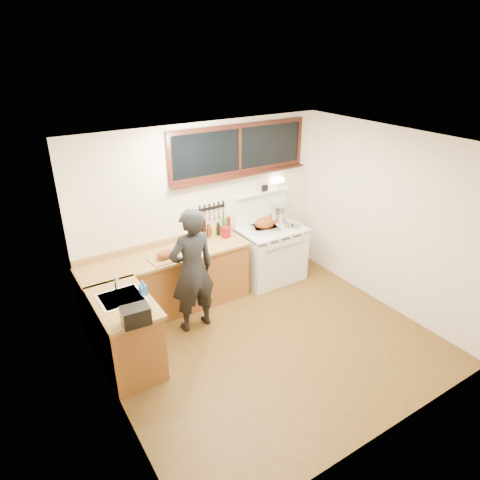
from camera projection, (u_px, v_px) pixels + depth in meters
ground_plane at (271, 344)px, 5.62m from camera, size 4.00×3.50×0.02m
room_shell at (276, 228)px, 4.92m from camera, size 4.10×3.60×2.65m
counter_back at (168, 282)px, 6.15m from camera, size 2.44×0.64×1.00m
counter_left at (126, 333)px, 5.08m from camera, size 0.64×1.09×0.90m
sink_unit at (122, 302)px, 4.98m from camera, size 0.50×0.45×0.37m
vintage_stove at (271, 252)px, 6.98m from camera, size 1.02×0.74×1.60m
back_window at (240, 155)px, 6.35m from camera, size 2.32×0.13×0.77m
left_doorway at (130, 355)px, 3.77m from camera, size 0.02×1.04×2.17m
knife_strip at (212, 209)px, 6.43m from camera, size 0.46×0.03×0.28m
man at (192, 271)px, 5.60m from camera, size 0.65×0.43×1.74m
soap_bottle at (143, 288)px, 4.99m from camera, size 0.08×0.09×0.18m
toaster at (136, 316)px, 4.47m from camera, size 0.30×0.22×0.20m
cutting_board at (164, 256)px, 5.79m from camera, size 0.42×0.33×0.14m
roast_turkey at (265, 226)px, 6.63m from camera, size 0.46×0.38×0.24m
stockpot at (280, 213)px, 7.00m from camera, size 0.35×0.35×0.29m
saucepan at (270, 217)px, 7.06m from camera, size 0.21×0.31×0.13m
pot_lid at (292, 226)px, 6.85m from camera, size 0.27×0.27×0.04m
coffee_tin at (226, 232)px, 6.44m from camera, size 0.12×0.10×0.17m
pitcher at (186, 237)px, 6.29m from camera, size 0.10×0.10×0.16m
bottle_cluster at (213, 229)px, 6.46m from camera, size 0.58×0.07×0.30m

